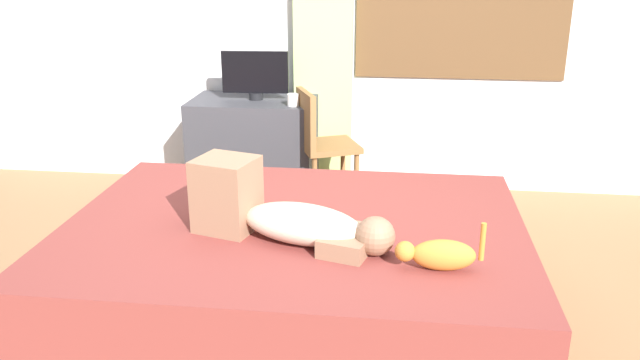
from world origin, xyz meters
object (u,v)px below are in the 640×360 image
Objects in this scene: bed at (295,273)px; person_lying at (282,214)px; desk at (255,148)px; cat at (439,254)px; tv_monitor at (255,75)px; chair_by_desk at (320,140)px; cup at (293,100)px.

person_lying is (-0.02, -0.18, 0.38)m from bed.
desk is at bearing 108.58° from bed.
person_lying is 0.72m from cat.
tv_monitor reaches higher than bed.
tv_monitor is 0.56× the size of chair_by_desk.
person_lying is 11.20× the size of cup.
bed is 26.91× the size of cup.
desk is at bearing 152.85° from cup.
cat reaches higher than bed.
person_lying is 2.01m from tv_monitor.
cup is (-0.23, 1.75, 0.14)m from person_lying.
person_lying is at bearing 161.59° from cat.
desk is at bearing 106.30° from person_lying.
cat is 2.49m from desk.
cup reaches higher than desk.
chair_by_desk is (0.52, -0.21, 0.14)m from desk.
desk is (-1.24, 2.14, -0.23)m from cat.
cup is 0.34m from chair_by_desk.
bed is at bearing 148.33° from cat.
tv_monitor is 0.37m from cup.
tv_monitor is at bearing -0.00° from desk.
person_lying is 1.77m from cup.
desk is (-0.56, 1.91, -0.28)m from person_lying.
bed is 1.94m from tv_monitor.
bed is 6.28× the size of cat.
tv_monitor is (-1.22, 2.14, 0.32)m from cat.
bed is at bearing -87.56° from chair_by_desk.
chair_by_desk is at bearing 91.40° from person_lying.
cat is 2.06m from chair_by_desk.
cup is (-0.92, 1.97, 0.18)m from cat.
bed is at bearing 82.54° from person_lying.
desk is at bearing 120.13° from cat.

